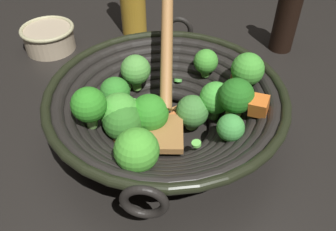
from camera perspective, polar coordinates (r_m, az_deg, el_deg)
name	(u,v)px	position (r m, az deg, el deg)	size (l,w,h in m)	color
ground_plane	(166,133)	(0.57, -0.29, -2.83)	(4.00, 4.00, 0.00)	black
wok	(166,106)	(0.53, -0.36, 1.61)	(0.36, 0.36, 0.21)	black
soy_sauce_bottle	(286,20)	(0.78, 18.59, 14.47)	(0.05, 0.05, 0.16)	black
prep_bowl	(49,37)	(0.80, -18.72, 11.90)	(0.11, 0.11, 0.05)	tan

